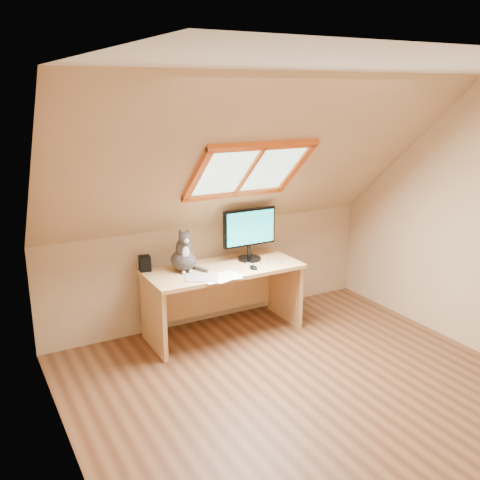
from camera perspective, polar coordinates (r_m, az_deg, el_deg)
ground at (r=4.29m, az=8.04°, el=-16.48°), size 3.50×3.50×0.00m
room_shell at (r=3.66m, az=9.76°, el=2.17°), size 3.52×3.52×2.41m
desk at (r=5.15m, az=-2.14°, el=-4.93°), size 1.47×0.64×0.67m
monitor at (r=5.15m, az=1.02°, el=0.98°), size 0.55×0.23×0.51m
cat at (r=4.91m, az=-6.03°, el=-1.62°), size 0.25×0.30×0.42m
desk_speaker at (r=4.98m, az=-10.11°, el=-2.48°), size 0.11×0.11×0.14m
graphics_tablet at (r=4.74m, az=-4.09°, el=-4.03°), size 0.35×0.31×0.01m
mouse at (r=4.96m, az=1.43°, el=-2.94°), size 0.07×0.11×0.03m
papers at (r=4.72m, az=-2.54°, el=-4.12°), size 0.35×0.30×0.01m
cables at (r=5.10m, az=2.54°, el=-2.57°), size 0.51×0.26×0.01m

